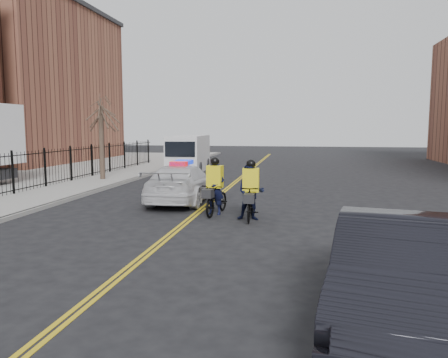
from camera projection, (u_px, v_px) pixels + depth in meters
ground at (184, 224)px, 14.13m from camera, size 120.00×120.00×0.00m
center_line_left at (225, 189)px, 21.96m from camera, size 0.10×60.00×0.01m
center_line_right at (228, 189)px, 21.94m from camera, size 0.10×60.00×0.01m
sidewalk at (88, 185)px, 23.25m from camera, size 3.00×60.00×0.15m
curb at (114, 185)px, 22.99m from camera, size 0.20×60.00×0.15m
iron_fence at (61, 167)px, 23.41m from camera, size 0.12×28.00×2.00m
warehouse_far at (14, 86)px, 40.79m from camera, size 14.00×18.00×14.00m
street_tree at (101, 120)px, 24.82m from camera, size 3.20×3.20×4.80m
police_cruiser at (182, 183)px, 18.25m from camera, size 2.32×5.45×1.73m
dark_sedan at (393, 271)px, 6.92m from camera, size 2.63×5.34×1.68m
cargo_van at (188, 154)px, 31.18m from camera, size 2.66×6.19×2.53m
cyclist_near at (215, 195)px, 15.62m from camera, size 1.01×2.19×2.07m
cyclist_far at (251, 196)px, 14.64m from camera, size 0.95×2.05×2.06m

